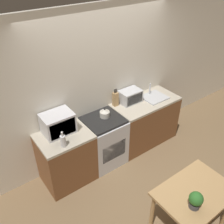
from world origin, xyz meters
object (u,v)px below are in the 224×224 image
kettle (105,113)px  bottle (63,141)px  toaster_oven (130,96)px  dining_table (194,197)px  stove_range (104,141)px  microwave (58,123)px

kettle → bottle: size_ratio=0.65×
toaster_oven → dining_table: size_ratio=0.40×
stove_range → kettle: 0.53m
kettle → toaster_oven: toaster_oven is taller
stove_range → microwave: size_ratio=2.00×
stove_range → microwave: 0.95m
stove_range → kettle: bearing=35.2°
toaster_oven → stove_range: bearing=-167.4°
dining_table → microwave: bearing=115.5°
microwave → toaster_oven: size_ratio=1.18×
toaster_oven → dining_table: toaster_oven is taller
bottle → dining_table: bottle is taller
bottle → kettle: bearing=16.0°
toaster_oven → dining_table: (-0.53, -1.90, -0.37)m
bottle → dining_table: size_ratio=0.26×
stove_range → dining_table: (0.16, -1.74, 0.20)m
stove_range → bottle: size_ratio=3.64×
stove_range → microwave: microwave is taller
toaster_oven → bottle: bearing=-166.5°
kettle → toaster_oven: size_ratio=0.42×
microwave → bottle: size_ratio=1.82×
kettle → toaster_oven: 0.64m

